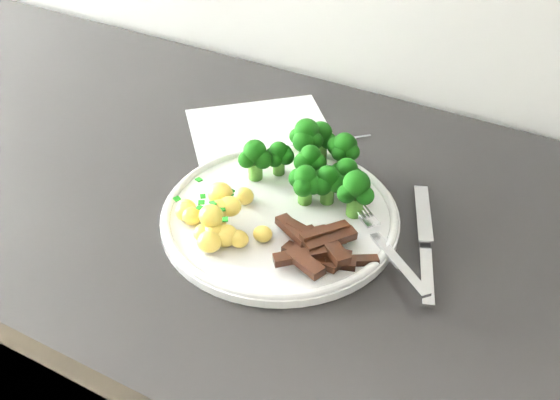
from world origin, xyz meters
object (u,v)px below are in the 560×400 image
recipe_paper (270,153)px  plate (280,215)px  broccoli (315,161)px  fork (388,248)px  potatoes (217,220)px  knife (425,255)px  beef_strips (319,247)px

recipe_paper → plate: (0.08, -0.11, 0.01)m
broccoli → fork: broccoli is taller
broccoli → potatoes: bearing=-114.4°
recipe_paper → broccoli: 0.11m
plate → fork: fork is taller
recipe_paper → plate: size_ratio=1.18×
recipe_paper → potatoes: 0.18m
recipe_paper → fork: 0.24m
potatoes → recipe_paper: bearing=99.8°
knife → beef_strips: bearing=-151.4°
beef_strips → knife: size_ratio=0.69×
plate → broccoli: size_ratio=1.58×
recipe_paper → knife: 0.27m
plate → potatoes: bearing=-128.7°
broccoli → fork: 0.15m
recipe_paper → fork: bearing=-29.0°
fork → recipe_paper: bearing=151.0°
beef_strips → fork: 0.07m
plate → broccoli: broccoli is taller
recipe_paper → beef_strips: bearing=-46.3°
broccoli → knife: (0.16, -0.05, -0.04)m
beef_strips → broccoli: bearing=118.5°
potatoes → knife: size_ratio=0.66×
broccoli → beef_strips: bearing=-61.5°
recipe_paper → potatoes: (0.03, -0.17, 0.02)m
broccoli → knife: 0.17m
recipe_paper → beef_strips: 0.21m
broccoli → beef_strips: (0.06, -0.11, -0.03)m
broccoli → recipe_paper: bearing=152.8°
recipe_paper → broccoli: size_ratio=1.87×
fork → plate: bearing=178.4°
potatoes → fork: (0.18, 0.06, -0.01)m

